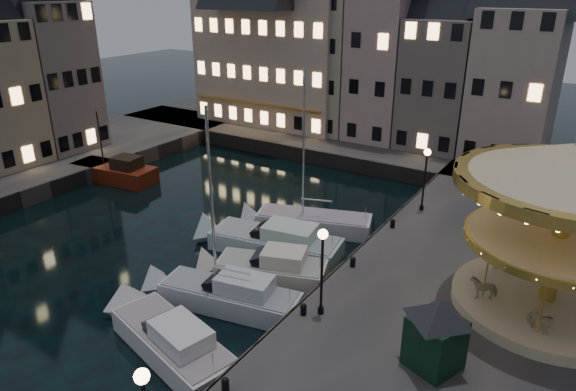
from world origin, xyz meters
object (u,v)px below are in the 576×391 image
Objects in this scene: streetlamp_b at (322,260)px; motorboat_b at (168,338)px; bollard_a at (225,384)px; ticket_kiosk at (437,323)px; motorboat_e at (269,241)px; streetlamp_c at (425,171)px; motorboat_d at (264,269)px; motorboat_f at (305,222)px; carousel at (570,198)px; bollard_b at (303,309)px; motorboat_c at (222,294)px; bollard_c at (353,261)px; bollard_d at (393,223)px; red_fishing_boat at (116,173)px.

motorboat_b is (-5.17, -4.41, -3.38)m from streetlamp_b.
ticket_kiosk reaches higher than bollard_a.
streetlamp_c is at bearing 50.43° from motorboat_e.
motorboat_f reaches higher than motorboat_d.
streetlamp_b is 10.62m from carousel.
streetlamp_c is 0.52× the size of motorboat_b.
motorboat_f reaches higher than bollard_b.
motorboat_d is (0.30, 3.16, -0.04)m from motorboat_c.
bollard_b is at bearing -0.15° from motorboat_c.
bollard_c is 6.91m from motorboat_c.
motorboat_b is 3.92m from motorboat_c.
bollard_b is at bearing -90.00° from bollard_c.
motorboat_f is (-6.30, 9.24, -3.49)m from streetlamp_b.
carousel is at bearing -42.17° from streetlamp_c.
red_fishing_boat is at bearing -176.83° from bollard_d.
bollard_b is at bearing -90.00° from bollard_d.
motorboat_e is (-5.99, 6.03, -0.96)m from bollard_b.
ticket_kiosk reaches higher than motorboat_d.
bollard_a is 8.12m from ticket_kiosk.
bollard_b is at bearing 90.00° from bollard_a.
carousel is (9.02, 1.37, 5.14)m from bollard_c.
bollard_c is at bearing -171.38° from carousel.
motorboat_e is 3.73m from motorboat_f.
red_fishing_boat is (-24.03, -4.80, -3.32)m from streetlamp_c.
bollard_d is at bearing 65.88° from motorboat_c.
streetlamp_b is 10.30m from bollard_d.
bollard_a is 0.17× the size of ticket_kiosk.
carousel reaches higher than ticket_kiosk.
bollard_d is 11.53m from motorboat_c.
bollard_d is 0.05× the size of motorboat_f.
bollard_a is at bearing -95.71° from streetlamp_b.
motorboat_e is (-6.59, 5.53, -3.37)m from streetlamp_b.
red_fishing_boat is at bearing 160.10° from streetlamp_b.
motorboat_f reaches higher than carousel.
bollard_a is 1.00× the size of bollard_c.
streetlamp_b is 6.28m from motorboat_c.
bollard_d is at bearing 7.55° from motorboat_f.
motorboat_d is at bearing 84.58° from motorboat_c.
motorboat_c is (-4.69, 5.51, -0.93)m from bollard_a.
motorboat_b is 10.04m from motorboat_e.
carousel reaches higher than motorboat_d.
carousel is at bearing 13.40° from motorboat_d.
motorboat_c reaches higher than carousel.
motorboat_b reaches higher than bollard_a.
motorboat_e is (-1.59, 2.86, 0.01)m from motorboat_d.
red_fishing_boat reaches higher than bollard_a.
bollard_b is 1.00× the size of bollard_d.
streetlamp_c is at bearing 73.90° from motorboat_b.
bollard_b is at bearing -21.44° from red_fishing_boat.
motorboat_b is 22.97m from red_fishing_boat.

